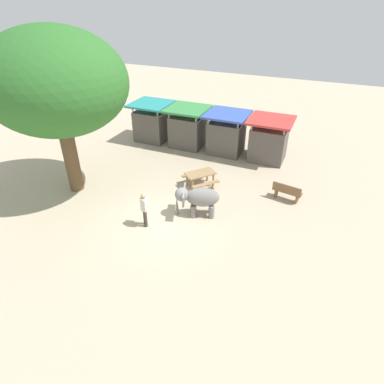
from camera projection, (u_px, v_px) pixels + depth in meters
ground_plane at (164, 221)px, 14.59m from camera, size 60.00×60.00×0.00m
elephant at (198, 198)px, 14.56m from camera, size 2.01×1.55×1.39m
person_handler at (144, 207)px, 13.85m from camera, size 0.37×0.41×1.62m
shade_tree_main at (55, 83)px, 14.18m from camera, size 6.54×5.99×7.68m
wooden_bench at (287, 192)px, 15.82m from camera, size 1.45×0.65×0.88m
picnic_table_near at (200, 176)px, 16.88m from camera, size 2.10×2.10×0.78m
market_stall_teal at (152, 123)px, 21.91m from camera, size 2.50×2.50×2.52m
market_stall_green at (188, 129)px, 21.03m from camera, size 2.50×2.50×2.52m
market_stall_blue at (226, 135)px, 20.16m from camera, size 2.50×2.50×2.52m
market_stall_red at (268, 142)px, 19.28m from camera, size 2.50×2.50×2.52m
feed_bucket at (211, 199)px, 15.81m from camera, size 0.36×0.36×0.32m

